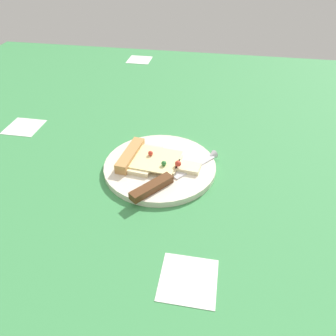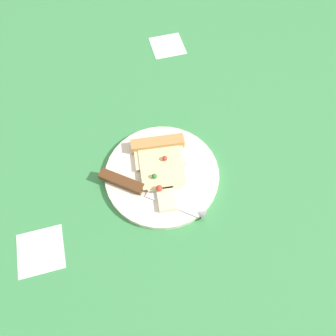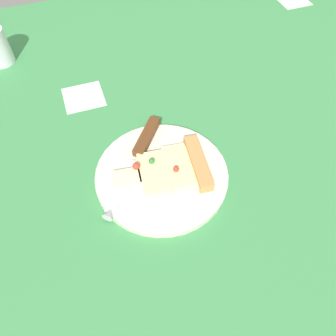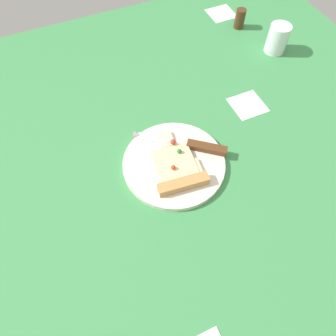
% 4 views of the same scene
% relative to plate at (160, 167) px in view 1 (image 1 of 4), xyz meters
% --- Properties ---
extents(ground_plane, '(1.58, 1.58, 0.03)m').
position_rel_plate_xyz_m(ground_plane, '(-0.09, 0.04, -0.02)').
color(ground_plane, '#3D8C4C').
rests_on(ground_plane, ground).
extents(plate, '(0.25, 0.25, 0.01)m').
position_rel_plate_xyz_m(plate, '(0.00, 0.00, 0.00)').
color(plate, silver).
rests_on(plate, ground_plane).
extents(pizza_slice, '(0.18, 0.12, 0.03)m').
position_rel_plate_xyz_m(pizza_slice, '(-0.03, 0.00, 0.01)').
color(pizza_slice, beige).
rests_on(pizza_slice, plate).
extents(knife, '(0.16, 0.20, 0.02)m').
position_rel_plate_xyz_m(knife, '(0.03, -0.05, 0.01)').
color(knife, silver).
rests_on(knife, plate).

